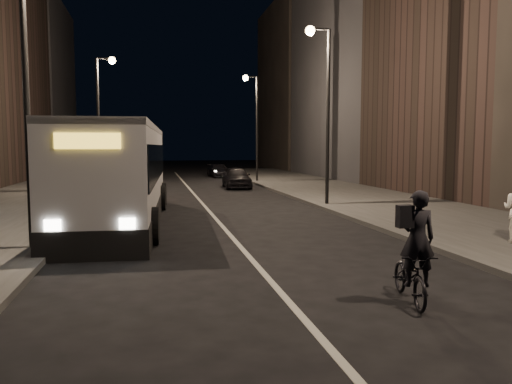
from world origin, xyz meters
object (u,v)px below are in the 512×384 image
streetlight_right_mid (323,91)px  car_mid (135,179)px  streetlight_right_far (254,114)px  city_bus (120,170)px  cyclist_on_bicycle (412,265)px  car_far (219,171)px  streetlight_left_near (35,49)px  streetlight_left_far (102,105)px  car_near (236,177)px

streetlight_right_mid → car_mid: 16.17m
streetlight_right_mid → streetlight_right_far: (0.00, 16.00, 0.00)m
city_bus → cyclist_on_bicycle: size_ratio=6.44×
streetlight_right_far → car_far: 9.18m
streetlight_right_far → car_mid: bearing=-159.3°
streetlight_left_near → car_mid: bearing=85.2°
streetlight_right_far → streetlight_left_far: size_ratio=1.00×
cyclist_on_bicycle → car_mid: cyclist_on_bicycle is taller
cyclist_on_bicycle → streetlight_right_mid: bearing=88.9°
streetlight_left_far → car_near: (8.52, 1.32, -4.63)m
streetlight_left_near → streetlight_right_mid: bearing=36.9°
streetlight_left_far → city_bus: bearing=-82.3°
streetlight_left_near → city_bus: bearing=71.5°
streetlight_right_mid → car_near: 12.41m
streetlight_left_near → streetlight_left_far: size_ratio=1.00×
car_far → streetlight_right_mid: bearing=-90.4°
cyclist_on_bicycle → car_mid: (-5.79, 26.62, -0.07)m
car_near → car_mid: size_ratio=1.13×
streetlight_left_near → car_far: size_ratio=1.97×
streetlight_left_far → cyclist_on_bicycle: size_ratio=3.90×
city_bus → car_near: bearing=67.2°
streetlight_right_far → streetlight_left_far: bearing=-150.6°
streetlight_right_mid → streetlight_left_near: same height
cyclist_on_bicycle → car_near: size_ratio=0.48×
streetlight_right_mid → streetlight_left_far: size_ratio=1.00×
streetlight_right_far → streetlight_left_far: (-10.66, -6.00, 0.00)m
streetlight_left_far → car_far: 17.00m
cyclist_on_bicycle → streetlight_right_far: bearing=95.6°
streetlight_left_near → car_mid: (1.73, 20.62, -4.73)m
city_bus → cyclist_on_bicycle: 12.65m
streetlight_left_near → cyclist_on_bicycle: (7.52, -6.00, -4.67)m
streetlight_right_far → city_bus: bearing=-115.4°
streetlight_left_far → cyclist_on_bicycle: (7.52, -24.00, -4.67)m
cyclist_on_bicycle → car_mid: size_ratio=0.55×
car_near → streetlight_right_mid: bearing=-76.9°
car_far → streetlight_left_far: bearing=-127.8°
streetlight_right_mid → streetlight_left_near: (-10.66, -8.00, 0.00)m
streetlight_right_mid → streetlight_right_far: bearing=90.0°
streetlight_left_far → car_mid: streetlight_left_far is taller
city_bus → streetlight_left_near: bearing=-105.7°
cyclist_on_bicycle → car_near: 25.33m
city_bus → car_near: city_bus is taller
car_mid → car_far: bearing=-126.1°
car_far → streetlight_right_far: bearing=-81.8°
cyclist_on_bicycle → car_far: (1.41, 37.65, -0.10)m
streetlight_right_far → streetlight_left_near: (-10.66, -24.00, 0.00)m
streetlight_right_far → car_near: (-2.15, -4.68, -4.63)m
streetlight_right_mid → streetlight_left_far: (-10.66, 10.00, 0.00)m
streetlight_left_near → car_mid: 21.23m
car_mid → streetlight_right_mid: bearing=122.4°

